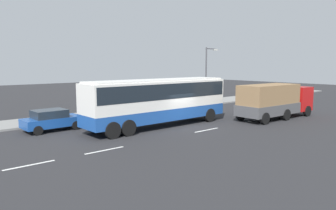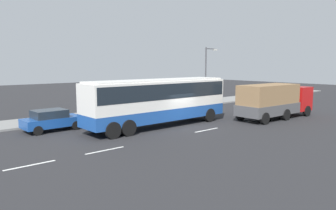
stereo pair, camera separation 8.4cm
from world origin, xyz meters
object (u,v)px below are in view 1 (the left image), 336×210
(coach_bus, at_px, (159,97))
(pedestrian_at_crossing, at_px, (86,108))
(pedestrian_near_curb, at_px, (126,100))
(car_blue_saloon, at_px, (51,120))
(street_lamp, at_px, (207,71))
(cargo_truck, at_px, (275,100))

(coach_bus, height_order, pedestrian_at_crossing, coach_bus)
(coach_bus, bearing_deg, pedestrian_near_curb, 73.33)
(car_blue_saloon, height_order, pedestrian_at_crossing, pedestrian_at_crossing)
(coach_bus, relative_size, street_lamp, 1.87)
(street_lamp, bearing_deg, car_blue_saloon, -173.40)
(car_blue_saloon, relative_size, street_lamp, 0.63)
(cargo_truck, relative_size, pedestrian_near_curb, 4.69)
(car_blue_saloon, distance_m, street_lamp, 19.23)
(cargo_truck, relative_size, pedestrian_at_crossing, 5.54)
(pedestrian_at_crossing, bearing_deg, car_blue_saloon, 110.82)
(car_blue_saloon, relative_size, pedestrian_at_crossing, 2.70)
(coach_bus, bearing_deg, street_lamp, 26.20)
(cargo_truck, relative_size, street_lamp, 1.29)
(pedestrian_near_curb, distance_m, street_lamp, 10.26)
(coach_bus, height_order, cargo_truck, coach_bus)
(car_blue_saloon, xyz_separation_m, pedestrian_near_curb, (9.17, 4.24, 0.38))
(coach_bus, distance_m, pedestrian_at_crossing, 6.96)
(pedestrian_near_curb, relative_size, street_lamp, 0.28)
(pedestrian_near_curb, bearing_deg, coach_bus, -77.90)
(car_blue_saloon, distance_m, pedestrian_near_curb, 10.11)
(pedestrian_at_crossing, relative_size, street_lamp, 0.23)
(cargo_truck, height_order, pedestrian_at_crossing, cargo_truck)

